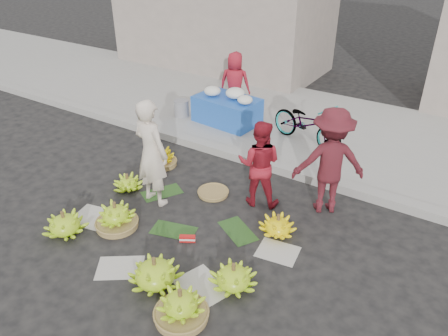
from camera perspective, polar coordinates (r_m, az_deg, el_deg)
The scene contains 22 objects.
ground at distance 6.58m, azimuth -4.82°, elevation -7.53°, with size 80.00×80.00×0.00m, color black.
curb at distance 8.10m, azimuth 4.52°, elevation 0.85°, with size 40.00×0.25×0.15m, color gray.
sidewalk at distance 9.83m, azimuth 10.43°, elevation 5.74°, with size 40.00×4.00×0.12m, color gray.
newspaper_scatter at distance 6.11m, azimuth -9.40°, elevation -11.26°, with size 3.20×1.80×0.00m, color beige, non-canonical shape.
banana_leaves at distance 6.75m, azimuth -4.48°, elevation -6.37°, with size 2.00×1.00×0.00m, color #1E4416, non-canonical shape.
banana_bunch_0 at distance 6.63m, azimuth -13.93°, elevation -6.17°, with size 0.62×0.62×0.43m.
banana_bunch_1 at distance 6.73m, azimuth -20.11°, elevation -6.85°, with size 0.71×0.71×0.37m.
banana_bunch_2 at distance 5.59m, azimuth -9.00°, elevation -13.36°, with size 0.70×0.70×0.42m.
banana_bunch_3 at distance 5.18m, azimuth -5.66°, elevation -17.51°, with size 0.71×0.71×0.43m.
banana_bunch_4 at distance 5.51m, azimuth 1.24°, elevation -14.03°, with size 0.76×0.76×0.37m.
banana_bunch_5 at distance 6.37m, azimuth 7.05°, elevation -7.47°, with size 0.62×0.62×0.33m.
banana_bunch_6 at distance 7.51m, azimuth -12.47°, elevation -1.93°, with size 0.50×0.50×0.29m.
banana_bunch_7 at distance 8.12m, azimuth -8.16°, elevation 1.37°, with size 0.61×0.61×0.39m.
basket_spare at distance 7.25m, azimuth -1.42°, elevation -3.25°, with size 0.50×0.50×0.06m, color olive.
incense_stack at distance 6.26m, azimuth -4.79°, elevation -9.17°, with size 0.22×0.07×0.09m, color red.
vendor_cream at distance 6.77m, azimuth -9.47°, elevation 1.94°, with size 0.63×0.42×1.73m, color beige.
vendor_red at distance 6.72m, azimuth 4.63°, elevation 0.55°, with size 0.69×0.53×1.41m, color #AE1A27.
man_striped at distance 6.67m, azimuth 13.66°, elevation 0.84°, with size 1.09×0.63×1.69m, color maroon.
flower_table at distance 9.46m, azimuth 0.43°, elevation 7.79°, with size 1.42×0.96×0.78m.
grey_bucket at distance 9.88m, azimuth -5.57°, elevation 7.78°, with size 0.33×0.33×0.37m, color gray.
flower_vendor at distance 9.83m, azimuth 1.42°, elevation 10.98°, with size 0.68×0.44×1.40m, color #AE1A27.
bicycle at distance 8.62m, azimuth 10.82°, elevation 5.75°, with size 1.63×0.57×0.85m, color gray.
Camera 1 is at (3.28, -4.10, 3.97)m, focal length 35.00 mm.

